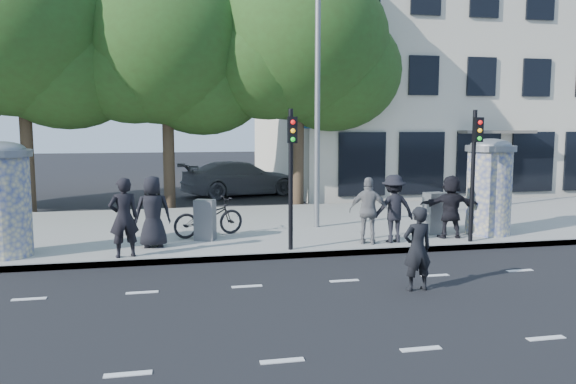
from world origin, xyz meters
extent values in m
plane|color=black|center=(0.00, 0.00, 0.00)|extent=(120.00, 120.00, 0.00)
cube|color=gray|center=(0.00, 7.50, 0.07)|extent=(40.00, 8.00, 0.15)
cube|color=slate|center=(0.00, 3.55, 0.07)|extent=(40.00, 0.10, 0.16)
cube|color=silver|center=(0.00, -2.20, 0.00)|extent=(32.00, 0.12, 0.01)
cube|color=silver|center=(0.00, 1.40, 0.00)|extent=(32.00, 0.12, 0.01)
cylinder|color=beige|center=(-7.20, 4.50, 1.30)|extent=(1.20, 1.20, 2.30)
cylinder|color=slate|center=(-7.20, 4.50, 2.53)|extent=(1.36, 1.36, 0.16)
ellipsoid|color=slate|center=(-7.20, 4.50, 2.61)|extent=(1.10, 1.10, 0.38)
cylinder|color=beige|center=(5.20, 4.70, 1.30)|extent=(1.20, 1.20, 2.30)
cylinder|color=slate|center=(5.20, 4.70, 2.53)|extent=(1.36, 1.36, 0.16)
ellipsoid|color=slate|center=(5.20, 4.70, 2.61)|extent=(1.10, 1.10, 0.38)
cylinder|color=black|center=(-0.60, 3.85, 1.85)|extent=(0.11, 0.11, 3.40)
cube|color=black|center=(-0.60, 3.67, 3.05)|extent=(0.22, 0.14, 0.62)
cylinder|color=black|center=(4.20, 3.85, 1.85)|extent=(0.11, 0.11, 3.40)
cube|color=black|center=(4.20, 3.67, 3.05)|extent=(0.22, 0.14, 0.62)
cylinder|color=slate|center=(0.80, 6.70, 4.15)|extent=(0.16, 0.16, 8.00)
cylinder|color=#38281C|center=(-8.50, 12.50, 2.36)|extent=(0.44, 0.44, 4.73)
ellipsoid|color=#264017|center=(-8.50, 12.50, 6.51)|extent=(7.20, 7.20, 6.12)
cylinder|color=#38281C|center=(-3.50, 12.70, 2.21)|extent=(0.44, 0.44, 4.41)
ellipsoid|color=#264017|center=(-3.50, 12.70, 6.08)|extent=(6.80, 6.80, 5.78)
cylinder|color=#38281C|center=(1.50, 12.30, 2.29)|extent=(0.44, 0.44, 4.59)
ellipsoid|color=#264017|center=(1.50, 12.30, 6.32)|extent=(7.00, 7.00, 5.95)
cube|color=beige|center=(12.00, 20.00, 6.00)|extent=(20.00, 15.00, 12.00)
cube|color=black|center=(12.00, 12.45, 1.60)|extent=(18.00, 0.10, 2.60)
cube|color=#59544C|center=(10.00, 12.10, 2.90)|extent=(3.20, 0.90, 0.12)
cube|color=#194C8C|center=(2.50, 12.45, 3.20)|extent=(1.60, 0.06, 0.30)
imported|color=black|center=(-3.88, 4.80, 1.04)|extent=(0.90, 0.61, 1.78)
imported|color=black|center=(-4.49, 3.85, 1.07)|extent=(0.76, 0.60, 1.84)
imported|color=black|center=(2.18, 4.17, 1.03)|extent=(1.16, 0.71, 1.75)
imported|color=slate|center=(1.48, 4.09, 1.00)|extent=(1.14, 0.92, 1.71)
imported|color=black|center=(3.90, 4.39, 1.00)|extent=(1.63, 0.77, 1.70)
imported|color=black|center=(1.16, 0.50, 0.81)|extent=(0.63, 0.44, 1.63)
imported|color=black|center=(-2.44, 5.94, 0.68)|extent=(1.35, 2.13, 1.06)
cube|color=slate|center=(-2.57, 5.42, 0.69)|extent=(0.61, 0.54, 1.07)
cube|color=slate|center=(3.76, 5.05, 0.73)|extent=(0.61, 0.49, 1.15)
imported|color=slate|center=(-0.35, 16.00, 0.78)|extent=(3.65, 5.78, 1.56)
camera|label=1|loc=(-3.39, -9.27, 3.14)|focal=35.00mm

